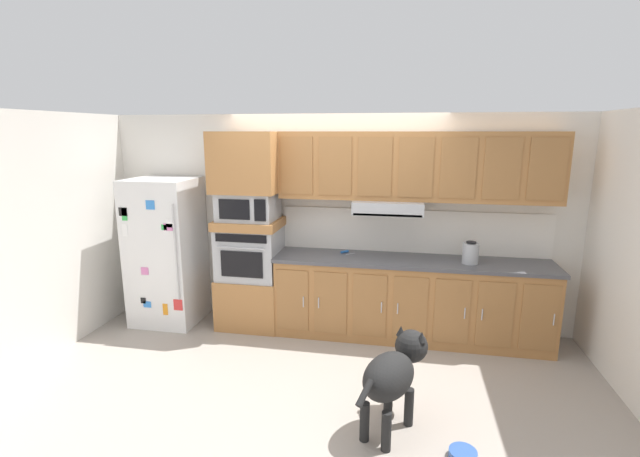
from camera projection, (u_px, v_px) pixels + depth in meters
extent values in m
plane|color=#9E9389|center=(319.00, 361.00, 4.59)|extent=(9.60, 9.60, 0.00)
cube|color=silver|center=(336.00, 221.00, 5.39)|extent=(6.20, 0.12, 2.50)
cube|color=silver|center=(64.00, 231.00, 4.83)|extent=(0.12, 7.10, 2.50)
cube|color=white|center=(166.00, 251.00, 5.42)|extent=(0.76, 0.70, 1.76)
cylinder|color=silver|center=(176.00, 253.00, 4.98)|extent=(0.02, 0.02, 1.10)
cube|color=#337FDB|center=(147.00, 304.00, 5.21)|extent=(0.09, 0.01, 0.07)
cube|color=black|center=(143.00, 301.00, 5.21)|extent=(0.06, 0.01, 0.07)
cube|color=pink|center=(145.00, 271.00, 5.13)|extent=(0.09, 0.01, 0.09)
cube|color=#337FDB|center=(150.00, 205.00, 4.94)|extent=(0.10, 0.01, 0.10)
cube|color=red|center=(178.00, 305.00, 5.14)|extent=(0.11, 0.01, 0.13)
cube|color=pink|center=(168.00, 227.00, 4.95)|extent=(0.11, 0.01, 0.08)
cube|color=green|center=(124.00, 214.00, 5.02)|extent=(0.06, 0.01, 0.15)
cube|color=green|center=(164.00, 227.00, 4.96)|extent=(0.07, 0.01, 0.06)
cube|color=black|center=(123.00, 212.00, 5.02)|extent=(0.10, 0.01, 0.09)
cube|color=white|center=(170.00, 224.00, 4.94)|extent=(0.10, 0.01, 0.09)
cube|color=orange|center=(165.00, 309.00, 5.18)|extent=(0.06, 0.01, 0.14)
cube|color=white|center=(125.00, 230.00, 5.06)|extent=(0.06, 0.01, 0.14)
cube|color=#A8703D|center=(252.00, 300.00, 5.42)|extent=(0.74, 0.62, 0.60)
cube|color=#A8AAAF|center=(250.00, 252.00, 5.29)|extent=(0.70, 0.58, 0.60)
cube|color=black|center=(242.00, 264.00, 5.02)|extent=(0.49, 0.01, 0.30)
cube|color=black|center=(241.00, 238.00, 4.96)|extent=(0.60, 0.01, 0.09)
cylinder|color=#A8AAAF|center=(240.00, 248.00, 4.96)|extent=(0.56, 0.02, 0.02)
cube|color=#A8703D|center=(249.00, 223.00, 5.22)|extent=(0.74, 0.62, 0.10)
cube|color=#A8AAAF|center=(249.00, 206.00, 5.17)|extent=(0.64, 0.53, 0.32)
cube|color=black|center=(234.00, 209.00, 4.92)|extent=(0.35, 0.01, 0.22)
cube|color=black|center=(260.00, 210.00, 4.87)|extent=(0.13, 0.01, 0.24)
cube|color=#A8703D|center=(247.00, 162.00, 5.07)|extent=(0.74, 0.62, 0.68)
cube|color=#A8703D|center=(410.00, 300.00, 5.05)|extent=(3.00, 0.60, 0.88)
cube|color=#9A6738|center=(292.00, 301.00, 4.99)|extent=(0.36, 0.01, 0.70)
cylinder|color=#BCBCC1|center=(303.00, 302.00, 4.95)|extent=(0.01, 0.01, 0.12)
cube|color=#9A6738|center=(330.00, 303.00, 4.91)|extent=(0.36, 0.01, 0.70)
cylinder|color=#BCBCC1|center=(319.00, 303.00, 4.92)|extent=(0.01, 0.01, 0.12)
cube|color=#9A6738|center=(370.00, 306.00, 4.83)|extent=(0.36, 0.01, 0.70)
cylinder|color=#BCBCC1|center=(381.00, 307.00, 4.79)|extent=(0.01, 0.01, 0.12)
cube|color=#9A6738|center=(410.00, 309.00, 4.75)|extent=(0.36, 0.01, 0.70)
cylinder|color=#BCBCC1|center=(398.00, 309.00, 4.76)|extent=(0.01, 0.01, 0.12)
cube|color=#9A6738|center=(452.00, 312.00, 4.67)|extent=(0.36, 0.01, 0.70)
cylinder|color=#BCBCC1|center=(465.00, 313.00, 4.63)|extent=(0.01, 0.01, 0.12)
cube|color=#9A6738|center=(495.00, 315.00, 4.59)|extent=(0.36, 0.01, 0.70)
cylinder|color=#BCBCC1|center=(482.00, 315.00, 4.60)|extent=(0.01, 0.01, 0.12)
cube|color=#9A6738|center=(540.00, 318.00, 4.52)|extent=(0.36, 0.01, 0.70)
cylinder|color=#BCBCC1|center=(554.00, 320.00, 4.48)|extent=(0.01, 0.01, 0.12)
cube|color=#4C4C51|center=(411.00, 261.00, 4.95)|extent=(3.04, 0.64, 0.04)
cube|color=silver|center=(412.00, 231.00, 5.17)|extent=(3.04, 0.02, 0.50)
cube|color=#A8703D|center=(416.00, 166.00, 4.86)|extent=(3.00, 0.34, 0.74)
cube|color=#A8AAAF|center=(388.00, 207.00, 4.93)|extent=(0.76, 0.48, 0.14)
cube|color=black|center=(387.00, 215.00, 4.73)|extent=(0.72, 0.04, 0.02)
cube|color=#9A6738|center=(296.00, 166.00, 4.92)|extent=(0.36, 0.01, 0.63)
cube|color=#9A6738|center=(335.00, 166.00, 4.84)|extent=(0.36, 0.01, 0.63)
cube|color=#9A6738|center=(375.00, 167.00, 4.77)|extent=(0.36, 0.01, 0.63)
cube|color=#9A6738|center=(416.00, 167.00, 4.69)|extent=(0.36, 0.01, 0.63)
cube|color=#9A6738|center=(458.00, 168.00, 4.61)|extent=(0.36, 0.01, 0.63)
cube|color=#9A6738|center=(502.00, 169.00, 4.53)|extent=(0.36, 0.01, 0.63)
cube|color=#9A6738|center=(548.00, 169.00, 4.45)|extent=(0.36, 0.01, 0.63)
cylinder|color=blue|center=(345.00, 252.00, 5.20)|extent=(0.09, 0.09, 0.03)
cylinder|color=silver|center=(350.00, 254.00, 5.10)|extent=(0.09, 0.09, 0.01)
cylinder|color=#A8AAAF|center=(470.00, 253.00, 4.76)|extent=(0.17, 0.17, 0.22)
cylinder|color=black|center=(471.00, 242.00, 4.74)|extent=(0.10, 0.10, 0.02)
ellipsoid|color=black|center=(389.00, 376.00, 3.40)|extent=(0.54, 0.62, 0.34)
sphere|color=black|center=(411.00, 346.00, 3.68)|extent=(0.27, 0.27, 0.27)
ellipsoid|color=black|center=(418.00, 343.00, 3.79)|extent=(0.16, 0.18, 0.09)
cone|color=black|center=(401.00, 331.00, 3.70)|extent=(0.07, 0.07, 0.08)
cone|color=black|center=(422.00, 337.00, 3.59)|extent=(0.07, 0.07, 0.08)
cylinder|color=black|center=(365.00, 393.00, 3.12)|extent=(0.13, 0.19, 0.15)
cylinder|color=black|center=(388.00, 399.00, 3.67)|extent=(0.07, 0.07, 0.31)
cylinder|color=black|center=(409.00, 407.00, 3.56)|extent=(0.07, 0.07, 0.31)
cylinder|color=black|center=(365.00, 422.00, 3.38)|extent=(0.07, 0.07, 0.31)
cylinder|color=black|center=(386.00, 431.00, 3.27)|extent=(0.07, 0.07, 0.31)
cylinder|color=#3359A5|center=(463.00, 454.00, 3.22)|extent=(0.20, 0.20, 0.06)
cylinder|color=brown|center=(463.00, 453.00, 3.21)|extent=(0.15, 0.15, 0.03)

